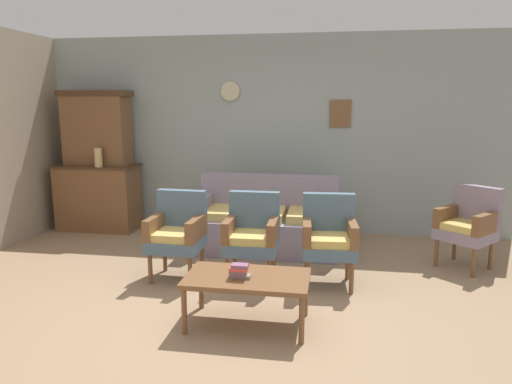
% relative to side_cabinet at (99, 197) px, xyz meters
% --- Properties ---
extents(ground_plane, '(7.68, 7.68, 0.00)m').
position_rel_side_cabinet_xyz_m(ground_plane, '(2.47, -2.25, -0.47)').
color(ground_plane, '#997A5B').
extents(wall_back_with_decor, '(6.40, 0.09, 2.70)m').
position_rel_side_cabinet_xyz_m(wall_back_with_decor, '(2.47, 0.38, 0.89)').
color(wall_back_with_decor, '#939E99').
rests_on(wall_back_with_decor, ground).
extents(side_cabinet, '(1.16, 0.55, 0.93)m').
position_rel_side_cabinet_xyz_m(side_cabinet, '(0.00, 0.00, 0.00)').
color(side_cabinet, brown).
rests_on(side_cabinet, ground).
extents(cabinet_upper_hutch, '(0.99, 0.38, 1.03)m').
position_rel_side_cabinet_xyz_m(cabinet_upper_hutch, '(0.00, 0.08, 0.98)').
color(cabinet_upper_hutch, brown).
rests_on(cabinet_upper_hutch, side_cabinet).
extents(vase_on_cabinet, '(0.11, 0.11, 0.26)m').
position_rel_side_cabinet_xyz_m(vase_on_cabinet, '(0.14, -0.19, 0.59)').
color(vase_on_cabinet, tan).
rests_on(vase_on_cabinet, side_cabinet).
extents(floral_couch, '(1.75, 0.81, 0.90)m').
position_rel_side_cabinet_xyz_m(floral_couch, '(2.51, -0.56, -0.14)').
color(floral_couch, gray).
rests_on(floral_couch, ground).
extents(armchair_by_doorway, '(0.54, 0.51, 0.90)m').
position_rel_side_cabinet_xyz_m(armchair_by_doorway, '(1.74, -1.63, 0.03)').
color(armchair_by_doorway, slate).
rests_on(armchair_by_doorway, ground).
extents(armchair_row_middle, '(0.53, 0.50, 0.90)m').
position_rel_side_cabinet_xyz_m(armchair_row_middle, '(2.51, -1.58, 0.03)').
color(armchair_row_middle, slate).
rests_on(armchair_row_middle, ground).
extents(armchair_near_cabinet, '(0.55, 0.52, 0.90)m').
position_rel_side_cabinet_xyz_m(armchair_near_cabinet, '(3.27, -1.55, 0.03)').
color(armchair_near_cabinet, slate).
rests_on(armchair_near_cabinet, ground).
extents(wingback_chair_by_fireplace, '(0.71, 0.71, 0.90)m').
position_rel_side_cabinet_xyz_m(wingback_chair_by_fireplace, '(4.78, -0.82, 0.03)').
color(wingback_chair_by_fireplace, gray).
rests_on(wingback_chair_by_fireplace, ground).
extents(coffee_table, '(1.00, 0.56, 0.42)m').
position_rel_side_cabinet_xyz_m(coffee_table, '(2.63, -2.55, -0.09)').
color(coffee_table, brown).
rests_on(coffee_table, ground).
extents(book_stack_on_table, '(0.17, 0.11, 0.12)m').
position_rel_side_cabinet_xyz_m(book_stack_on_table, '(2.58, -2.60, 0.01)').
color(book_stack_on_table, gray).
rests_on(book_stack_on_table, coffee_table).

